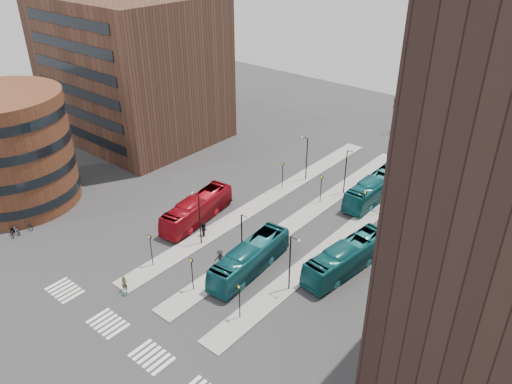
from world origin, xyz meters
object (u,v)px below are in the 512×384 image
Objects in this scene: traveller at (124,284)px; bicycle_near at (12,232)px; red_bus at (197,209)px; bicycle_mid at (16,230)px; bicycle_far at (28,225)px; teal_bus_a at (250,258)px; teal_bus_c at (347,257)px; commuter_c at (220,258)px; teal_bus_d at (446,173)px; commuter_b at (209,287)px; teal_bus_b at (374,189)px; commuter_a at (204,230)px; suitcase at (125,293)px.

traveller is 0.90× the size of bicycle_near.
red_bus is 20.60m from bicycle_mid.
teal_bus_a is at bearing -66.12° from bicycle_far.
bicycle_mid is at bearing -179.00° from bicycle_far.
traveller is 0.90× the size of bicycle_far.
teal_bus_c is 12.92m from commuter_c.
bicycle_mid is at bearing 154.38° from traveller.
commuter_b is (-8.76, -35.81, -1.06)m from teal_bus_d.
commuter_c is (8.05, -4.58, -0.61)m from red_bus.
commuter_c is at bearing -37.77° from red_bus.
bicycle_far is at bearing 19.93° from bicycle_near.
commuter_c is at bearing -43.03° from bicycle_near.
teal_bus_b is 22.32m from commuter_a.
commuter_b is at bearing 6.17° from traveller.
teal_bus_d reaches higher than teal_bus_b.
teal_bus_d is at bearing -42.16° from bicycle_mid.
red_bus is (-4.32, 13.83, 1.28)m from suitcase.
teal_bus_d is 7.07× the size of commuter_c.
teal_bus_c is (4.89, -14.75, -0.01)m from teal_bus_b.
commuter_b is 0.82× the size of commuter_c.
red_bus is 1.00× the size of teal_bus_a.
teal_bus_a is 7.32× the size of commuter_b.
commuter_c reaches higher than bicycle_near.
teal_bus_a is at bearing 22.91° from traveller.
red_bus is 0.98× the size of teal_bus_c.
teal_bus_c is (7.44, 6.39, 0.03)m from teal_bus_a.
commuter_c reaches higher than bicycle_mid.
suitcase is 18.18m from bicycle_near.
commuter_a reaches higher than bicycle_mid.
traveller is 1.13× the size of commuter_b.
teal_bus_c is at bearing -61.39° from bicycle_far.
bicycle_near is at bearing -129.22° from teal_bus_b.
bicycle_far reaches higher than suitcase.
teal_bus_a is 3.27m from commuter_c.
commuter_a is 21.78m from bicycle_near.
teal_bus_a is at bearing 143.78° from commuter_c.
commuter_a reaches higher than bicycle_far.
teal_bus_a is at bearing -132.23° from teal_bus_c.
traveller is at bearing -130.16° from teal_bus_a.
teal_bus_d is 36.88m from commuter_b.
teal_bus_d is (5.43, 9.55, 0.23)m from teal_bus_b.
traveller is (-0.49, 0.42, 0.60)m from suitcase.
commuter_b is (-3.33, -26.27, -0.82)m from teal_bus_b.
commuter_c is 24.30m from bicycle_mid.
commuter_a is at bearing 74.40° from suitcase.
teal_bus_d is 6.90× the size of bicycle_far.
bicycle_far is at bearing -145.29° from teal_bus_c.
bicycle_far is (-32.75, -41.14, -1.32)m from teal_bus_d.
bicycle_mid is (-32.21, -18.36, -1.06)m from teal_bus_c.
teal_bus_c is 6.64× the size of traveller.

